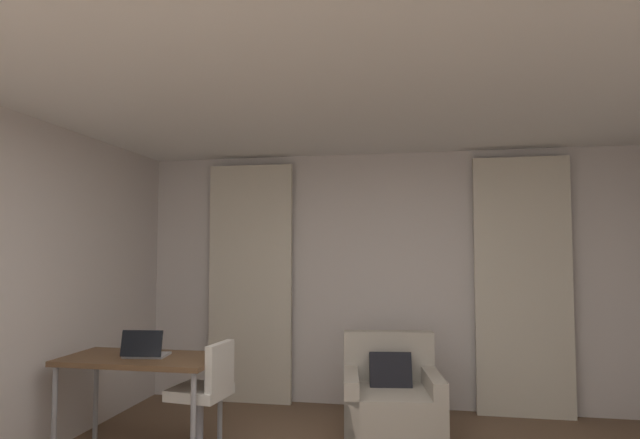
% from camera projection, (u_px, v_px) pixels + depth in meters
% --- Properties ---
extents(wall_window, '(5.12, 0.06, 2.60)m').
position_uv_depth(wall_window, '(381.00, 278.00, 5.48)').
color(wall_window, silver).
rests_on(wall_window, ground).
extents(ceiling, '(5.12, 6.12, 0.06)m').
position_uv_depth(ceiling, '(337.00, 36.00, 2.59)').
color(ceiling, white).
rests_on(ceiling, wall_left).
extents(curtain_left_panel, '(0.90, 0.06, 2.50)m').
position_uv_depth(curtain_left_panel, '(250.00, 282.00, 5.60)').
color(curtain_left_panel, beige).
rests_on(curtain_left_panel, ground).
extents(curtain_right_panel, '(0.90, 0.06, 2.50)m').
position_uv_depth(curtain_right_panel, '(523.00, 285.00, 5.10)').
color(curtain_right_panel, beige).
rests_on(curtain_right_panel, ground).
extents(armchair, '(0.90, 0.88, 0.85)m').
position_uv_depth(armchair, '(392.00, 404.00, 4.47)').
color(armchair, '#B2A899').
rests_on(armchair, ground).
extents(desk, '(1.21, 0.62, 0.75)m').
position_uv_depth(desk, '(141.00, 365.00, 4.14)').
color(desk, brown).
rests_on(desk, ground).
extents(desk_chair, '(0.48, 0.48, 0.88)m').
position_uv_depth(desk_chair, '(204.00, 407.00, 4.03)').
color(desk_chair, gray).
rests_on(desk_chair, ground).
extents(laptop, '(0.35, 0.28, 0.22)m').
position_uv_depth(laptop, '(145.00, 351.00, 4.12)').
color(laptop, '#ADADB2').
rests_on(laptop, desk).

